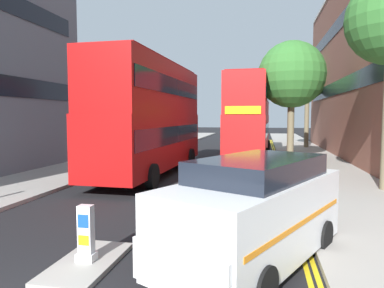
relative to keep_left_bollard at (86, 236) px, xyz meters
name	(u,v)px	position (x,y,z in m)	size (l,w,h in m)	color
sidewalk_right	(323,171)	(6.50, 13.04, -0.54)	(4.00, 80.00, 0.14)	#9E9991
sidewalk_left	(94,165)	(-6.50, 13.04, -0.54)	(4.00, 80.00, 0.14)	#9E9991
kerb_line_outer	(284,178)	(4.40, 11.04, -0.60)	(0.10, 56.00, 0.01)	yellow
kerb_line_inner	(281,178)	(4.24, 11.04, -0.60)	(0.10, 56.00, 0.01)	yellow
traffic_island	(87,263)	(0.00, 0.00, -0.56)	(1.10, 2.20, 0.10)	#9E9991
keep_left_bollard	(86,236)	(0.00, 0.00, 0.00)	(0.36, 0.28, 1.11)	silver
double_decker_bus_away	(151,115)	(-2.14, 10.69, 2.42)	(3.03, 10.87, 5.64)	#B20F0F
double_decker_bus_oncoming	(249,115)	(2.42, 19.07, 2.42)	(3.04, 10.87, 5.64)	red
taxi_minivan	(253,211)	(3.21, 0.73, 0.46)	(3.80, 5.14, 2.12)	white
street_tree_mid	(292,75)	(5.08, 16.86, 4.90)	(4.15, 4.15, 7.48)	#6B6047
street_tree_far	(308,82)	(7.23, 27.25, 5.43)	(3.33, 3.33, 7.64)	#6B6047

